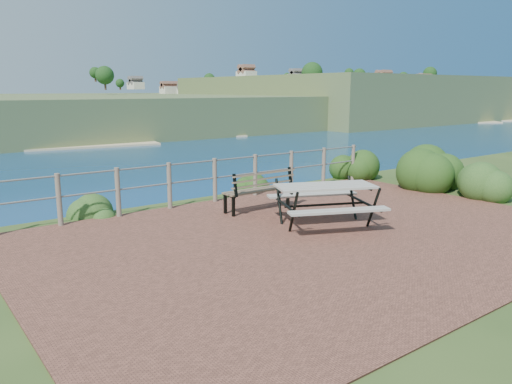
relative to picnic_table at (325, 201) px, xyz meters
The scene contains 10 objects.
ground 0.84m from the picnic_table, 146.86° to the right, with size 10.00×7.00×0.12m, color brown.
safety_railing 3.03m from the picnic_table, 100.79° to the left, with size 9.40×0.10×1.00m.
distant_bay 265.82m from the picnic_table, 49.54° to the left, with size 290.00×232.36×24.00m.
picnic_table is the anchor object (origin of this frame).
park_bench 1.76m from the picnic_table, 99.30° to the left, with size 1.58×0.41×0.89m.
shrub_right_front 5.10m from the picnic_table, 13.77° to the left, with size 1.39×1.39×1.98m, color #1E3E13.
shrub_right_back 5.10m from the picnic_table, ahead, with size 1.13×1.13×1.61m, color #254B1C.
shrub_right_edge 5.33m from the picnic_table, 37.61° to the left, with size 1.03×1.03×1.47m, color #1E3E13.
shrub_lip_west 4.60m from the picnic_table, 133.16° to the left, with size 0.85×0.85×0.62m, color #254B1C.
shrub_lip_east 4.05m from the picnic_table, 72.46° to the left, with size 0.83×0.83×0.59m, color #1E3E13.
Camera 1 is at (-5.96, -6.18, 2.56)m, focal length 35.00 mm.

